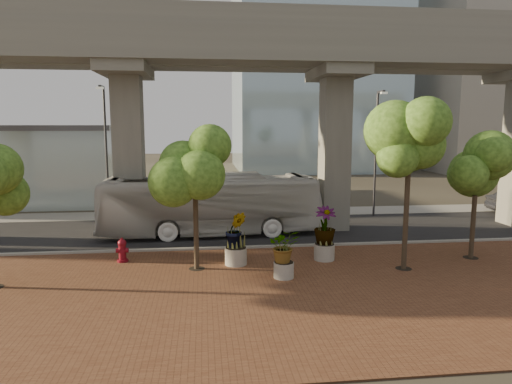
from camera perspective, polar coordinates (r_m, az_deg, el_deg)
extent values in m
plane|color=#322C24|center=(25.45, -2.33, -5.97)|extent=(160.00, 160.00, 0.00)
cube|color=brown|center=(17.82, -0.40, -12.21)|extent=(70.00, 13.00, 0.06)
cube|color=black|center=(27.38, -2.64, -4.91)|extent=(90.00, 8.00, 0.04)
cube|color=gray|center=(23.50, -1.97, -6.98)|extent=(70.00, 0.25, 0.16)
cube|color=gray|center=(32.75, -3.30, -2.70)|extent=(90.00, 3.00, 0.06)
cube|color=gray|center=(25.41, -2.55, 17.87)|extent=(72.00, 2.40, 1.80)
cube|color=gray|center=(28.56, -3.02, 16.81)|extent=(72.00, 2.40, 1.80)
cube|color=gray|center=(24.61, -2.38, 21.51)|extent=(72.00, 0.12, 1.00)
cube|color=gray|center=(29.88, -3.18, 19.15)|extent=(72.00, 0.12, 1.00)
cube|color=gray|center=(72.71, 27.29, 11.93)|extent=(18.00, 16.00, 24.00)
imported|color=silver|center=(26.26, -5.61, -1.65)|extent=(12.68, 3.42, 3.50)
cylinder|color=maroon|center=(22.13, -16.32, -8.20)|extent=(0.50, 0.50, 0.11)
cylinder|color=maroon|center=(22.02, -16.36, -7.19)|extent=(0.34, 0.34, 0.81)
sphere|color=maroon|center=(21.92, -16.41, -6.16)|extent=(0.39, 0.39, 0.39)
cylinder|color=maroon|center=(21.87, -16.42, -5.70)|extent=(0.11, 0.11, 0.14)
cylinder|color=maroon|center=(22.00, -16.37, -7.01)|extent=(0.56, 0.22, 0.22)
cylinder|color=#A39F93|center=(19.08, 3.48, -9.69)|extent=(0.84, 0.84, 0.65)
imported|color=#2B4C14|center=(18.79, 3.51, -6.73)|extent=(1.86, 1.86, 1.39)
cylinder|color=#A6A296|center=(21.70, 8.53, -7.40)|extent=(0.96, 0.96, 0.75)
imported|color=#2B4C14|center=(21.39, 8.60, -4.17)|extent=(2.35, 2.35, 1.76)
cylinder|color=gray|center=(20.78, -2.53, -7.99)|extent=(0.99, 0.99, 0.77)
imported|color=#2B4C14|center=(20.47, -2.55, -4.73)|extent=(2.21, 2.21, 1.65)
cylinder|color=#463728|center=(19.98, -7.50, -4.96)|extent=(0.22, 0.22, 3.31)
cylinder|color=black|center=(20.42, -7.41, -9.47)|extent=(0.70, 0.70, 0.01)
cylinder|color=#463728|center=(20.75, 18.22, -3.45)|extent=(0.22, 0.22, 4.27)
cylinder|color=black|center=(21.27, 17.95, -9.08)|extent=(0.70, 0.70, 0.01)
cylinder|color=#463728|center=(23.78, 25.47, -3.96)|extent=(0.22, 0.22, 2.99)
cylinder|color=black|center=(24.12, 25.25, -7.42)|extent=(0.70, 0.70, 0.01)
cylinder|color=#2E2E33|center=(31.45, -18.18, 4.41)|extent=(0.15, 0.15, 8.64)
cube|color=#2E2E33|center=(30.95, -18.75, 12.34)|extent=(0.16, 1.08, 0.16)
cube|color=silver|center=(30.42, -18.96, 12.21)|extent=(0.43, 0.22, 0.13)
cylinder|color=#2B2A2F|center=(32.42, 14.73, 4.48)|extent=(0.15, 0.15, 8.44)
cube|color=#2B2A2F|center=(31.94, 15.36, 11.99)|extent=(0.16, 1.06, 0.16)
cube|color=silver|center=(31.45, 15.72, 11.84)|extent=(0.42, 0.21, 0.13)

